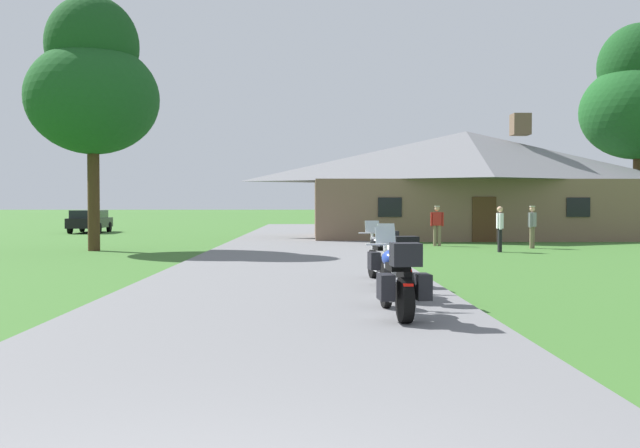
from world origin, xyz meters
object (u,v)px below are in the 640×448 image
Objects in this scene: motorcycle_blue_nearest_to_camera at (398,280)px; motorcycle_black_farthest_in_row at (382,257)px; tree_left_near at (93,83)px; bystander_red_shirt_beside_signpost at (437,223)px; parked_black_suv_far_left at (90,220)px; bystander_white_shirt_by_tree at (500,227)px; bystander_gray_shirt_near_lodge at (532,224)px; motorcycle_white_second_in_row at (397,266)px; tree_right_of_lodge at (638,98)px.

motorcycle_black_farthest_in_row is (0.23, 4.59, 0.00)m from motorcycle_blue_nearest_to_camera.
motorcycle_blue_nearest_to_camera is at bearing -59.55° from tree_left_near.
tree_left_near is (-13.41, -2.93, 5.30)m from bystander_red_shirt_beside_signpost.
bystander_red_shirt_beside_signpost is 14.72m from tree_left_near.
parked_black_suv_far_left is at bearing -27.41° from bystander_red_shirt_beside_signpost.
bystander_red_shirt_beside_signpost is 0.36× the size of parked_black_suv_far_left.
tree_left_near reaches higher than bystander_white_shirt_by_tree.
motorcycle_black_farthest_in_row is 14.84m from bystander_red_shirt_beside_signpost.
bystander_red_shirt_beside_signpost is (3.77, 14.35, 0.34)m from motorcycle_black_farthest_in_row.
bystander_white_shirt_by_tree is at bearing -45.49° from parked_black_suv_far_left.
bystander_white_shirt_by_tree is (-1.88, -2.21, -0.02)m from bystander_gray_shirt_near_lodge.
bystander_red_shirt_beside_signpost reaches higher than motorcycle_white_second_in_row.
bystander_white_shirt_by_tree is at bearing 61.80° from motorcycle_white_second_in_row.
motorcycle_black_farthest_in_row is at bearing -173.12° from bystander_gray_shirt_near_lodge.
bystander_gray_shirt_near_lodge is 0.15× the size of tree_right_of_lodge.
bystander_red_shirt_beside_signpost is at bearing -145.36° from tree_right_of_lodge.
tree_right_of_lodge is (16.21, 22.95, 6.91)m from motorcycle_black_farthest_in_row.
tree_left_near is (-25.86, -11.52, -1.27)m from tree_right_of_lodge.
bystander_gray_shirt_near_lodge is at bearing 147.96° from bystander_white_shirt_by_tree.
motorcycle_black_farthest_in_row is 1.25× the size of bystander_white_shirt_by_tree.
tree_left_near is at bearing 119.25° from motorcycle_white_second_in_row.
tree_right_of_lodge is (16.44, 27.54, 6.91)m from motorcycle_blue_nearest_to_camera.
tree_left_near reaches higher than motorcycle_blue_nearest_to_camera.
tree_left_near reaches higher than bystander_red_shirt_beside_signpost.
bystander_red_shirt_beside_signpost reaches higher than bystander_white_shirt_by_tree.
motorcycle_white_second_in_row is 0.44× the size of parked_black_suv_far_left.
motorcycle_white_second_in_row is 1.00× the size of motorcycle_black_farthest_in_row.
tree_right_of_lodge is at bearing 54.70° from motorcycle_blue_nearest_to_camera.
bystander_white_shirt_by_tree is (5.34, 12.91, 0.31)m from motorcycle_white_second_in_row.
tree_right_of_lodge reaches higher than bystander_white_shirt_by_tree.
bystander_gray_shirt_near_lodge reaches higher than parked_black_suv_far_left.
tree_left_near is 2.01× the size of parked_black_suv_far_left.
tree_right_of_lodge is at bearing -4.67° from bystander_gray_shirt_near_lodge.
motorcycle_black_farthest_in_row is (-0.03, 2.40, -0.01)m from motorcycle_white_second_in_row.
motorcycle_blue_nearest_to_camera is at bearing -69.75° from parked_black_suv_far_left.
motorcycle_white_second_in_row is 17.16m from bystander_red_shirt_beside_signpost.
bystander_red_shirt_beside_signpost is at bearing 101.41° from bystander_gray_shirt_near_lodge.
motorcycle_black_farthest_in_row is at bearing 84.93° from bystander_red_shirt_beside_signpost.
motorcycle_black_farthest_in_row is at bearing 82.67° from motorcycle_blue_nearest_to_camera.
bystander_gray_shirt_near_lodge is at bearing -39.47° from parked_black_suv_far_left.
motorcycle_blue_nearest_to_camera is 1.00× the size of motorcycle_white_second_in_row.
tree_right_of_lodge is 1.22× the size of tree_left_near.
bystander_gray_shirt_near_lodge is at bearing -131.23° from tree_right_of_lodge.
motorcycle_blue_nearest_to_camera is 32.81m from tree_right_of_lodge.
motorcycle_blue_nearest_to_camera is at bearing -102.43° from motorcycle_white_second_in_row.
tree_right_of_lodge is at bearing -135.71° from bystander_red_shirt_beside_signpost.
motorcycle_white_second_in_row is 34.70m from parked_black_suv_far_left.
bystander_white_shirt_by_tree is (5.60, 15.10, 0.32)m from motorcycle_blue_nearest_to_camera.
tree_left_near is (-9.41, 16.02, 5.64)m from motorcycle_blue_nearest_to_camera.
bystander_white_shirt_by_tree reaches higher than motorcycle_white_second_in_row.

